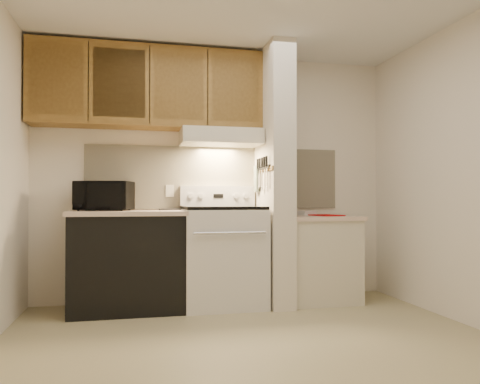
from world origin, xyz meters
name	(u,v)px	position (x,y,z in m)	size (l,w,h in m)	color
floor	(252,342)	(0.00, 0.00, 0.00)	(3.60, 3.60, 0.00)	tan
wall_back	(217,177)	(0.00, 1.50, 1.25)	(3.60, 0.02, 2.50)	white
wall_right	(470,170)	(1.80, 0.00, 1.25)	(0.02, 3.00, 2.50)	white
backsplash	(217,178)	(0.00, 1.49, 1.24)	(2.60, 0.02, 0.63)	#F2E5BF
range_body	(223,257)	(0.00, 1.16, 0.46)	(0.76, 0.65, 0.92)	silver
oven_window	(229,257)	(0.00, 0.84, 0.50)	(0.50, 0.01, 0.30)	black
oven_handle	(230,233)	(0.00, 0.80, 0.72)	(0.02, 0.02, 0.65)	silver
cooktop	(223,208)	(0.00, 1.16, 0.94)	(0.74, 0.64, 0.03)	black
range_backguard	(218,196)	(0.00, 1.44, 1.05)	(0.76, 0.08, 0.20)	silver
range_display	(218,196)	(0.00, 1.40, 1.05)	(0.10, 0.01, 0.04)	black
range_knob_left_outer	(191,196)	(-0.28, 1.40, 1.05)	(0.05, 0.05, 0.02)	silver
range_knob_left_inner	(201,196)	(-0.18, 1.40, 1.05)	(0.05, 0.05, 0.02)	silver
range_knob_right_inner	(236,196)	(0.18, 1.40, 1.05)	(0.05, 0.05, 0.02)	silver
range_knob_right_outer	(245,196)	(0.28, 1.40, 1.05)	(0.05, 0.05, 0.02)	silver
dishwasher_front	(128,263)	(-0.88, 1.17, 0.43)	(1.00, 0.63, 0.87)	black
left_countertop	(128,213)	(-0.88, 1.17, 0.89)	(1.04, 0.67, 0.04)	beige
spoon_rest	(171,209)	(-0.48, 1.36, 0.92)	(0.22, 0.07, 0.02)	black
teal_jar	(91,205)	(-1.23, 1.39, 0.96)	(0.09, 0.09, 0.10)	#2A6258
outlet	(170,191)	(-0.48, 1.48, 1.10)	(0.08, 0.01, 0.12)	beige
microwave	(104,196)	(-1.10, 1.31, 1.05)	(0.49, 0.33, 0.27)	black
partition_pillar	(274,175)	(0.51, 1.15, 1.25)	(0.22, 0.70, 2.50)	silver
pillar_trim	(263,170)	(0.39, 1.15, 1.30)	(0.01, 0.70, 0.04)	olive
knife_strip	(263,168)	(0.39, 1.10, 1.32)	(0.02, 0.42, 0.04)	black
knife_blade_a	(267,177)	(0.38, 0.94, 1.22)	(0.01, 0.04, 0.16)	silver
knife_handle_a	(267,161)	(0.38, 0.95, 1.37)	(0.02, 0.02, 0.10)	black
knife_blade_b	(265,179)	(0.38, 1.01, 1.21)	(0.01, 0.04, 0.18)	silver
knife_handle_b	(264,162)	(0.38, 1.03, 1.37)	(0.02, 0.02, 0.10)	black
knife_blade_c	(262,180)	(0.38, 1.11, 1.20)	(0.01, 0.04, 0.20)	silver
knife_handle_c	(262,163)	(0.38, 1.11, 1.37)	(0.02, 0.02, 0.10)	black
knife_blade_d	(260,178)	(0.38, 1.19, 1.22)	(0.01, 0.04, 0.16)	silver
knife_handle_d	(260,163)	(0.38, 1.19, 1.37)	(0.02, 0.02, 0.10)	black
knife_blade_e	(258,180)	(0.38, 1.25, 1.21)	(0.01, 0.04, 0.18)	silver
knife_handle_e	(258,164)	(0.38, 1.27, 1.37)	(0.02, 0.02, 0.10)	black
oven_mitt	(257,179)	(0.38, 1.32, 1.22)	(0.03, 0.11, 0.26)	gray
right_cab_base	(318,260)	(0.97, 1.15, 0.40)	(0.70, 0.60, 0.81)	beige
right_countertop	(318,218)	(0.97, 1.15, 0.83)	(0.74, 0.64, 0.04)	beige
red_folder	(326,215)	(1.05, 1.15, 0.86)	(0.24, 0.32, 0.01)	#B60506
white_box	(307,213)	(0.92, 1.33, 0.87)	(0.17, 0.11, 0.04)	white
range_hood	(220,137)	(0.00, 1.28, 1.62)	(0.78, 0.44, 0.15)	beige
hood_lip	(224,139)	(0.00, 1.07, 1.58)	(0.78, 0.04, 0.06)	beige
upper_cabinets	(149,88)	(-0.69, 1.32, 2.08)	(2.18, 0.33, 0.77)	olive
cab_door_a	(56,79)	(-1.51, 1.17, 2.08)	(0.46, 0.01, 0.63)	olive
cab_gap_a	(88,81)	(-1.23, 1.16, 2.08)	(0.01, 0.01, 0.73)	black
cab_door_b	(119,83)	(-0.96, 1.17, 2.08)	(0.46, 0.01, 0.63)	olive
cab_gap_b	(150,84)	(-0.69, 1.16, 2.08)	(0.01, 0.01, 0.73)	black
cab_door_c	(179,86)	(-0.42, 1.17, 2.08)	(0.46, 0.01, 0.63)	olive
cab_gap_c	(208,87)	(-0.14, 1.16, 2.08)	(0.01, 0.01, 0.73)	black
cab_door_d	(236,89)	(0.13, 1.17, 2.08)	(0.46, 0.01, 0.63)	olive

